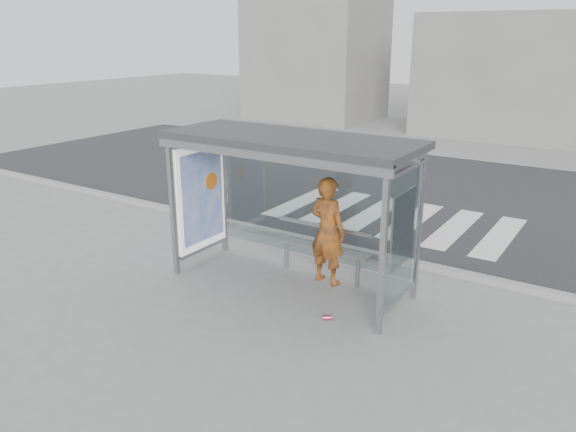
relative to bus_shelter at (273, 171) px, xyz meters
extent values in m
plane|color=gray|center=(0.37, -0.06, -1.98)|extent=(80.00, 80.00, 0.00)
cube|color=#242326|center=(0.37, 6.94, -1.98)|extent=(30.00, 10.00, 0.01)
cube|color=gray|center=(0.37, 1.89, -1.92)|extent=(30.00, 0.18, 0.12)
cube|color=silver|center=(-2.13, 4.44, -1.98)|extent=(0.55, 3.00, 0.00)
cube|color=silver|center=(-1.13, 4.44, -1.98)|extent=(0.55, 3.00, 0.00)
cube|color=silver|center=(-0.13, 4.44, -1.98)|extent=(0.55, 3.00, 0.00)
cube|color=silver|center=(0.87, 4.44, -1.98)|extent=(0.55, 3.00, 0.00)
cube|color=silver|center=(1.87, 4.44, -1.98)|extent=(0.55, 3.00, 0.00)
cube|color=silver|center=(2.87, 4.44, -1.98)|extent=(0.55, 3.00, 0.00)
cube|color=gray|center=(-1.63, -0.76, -0.73)|extent=(0.08, 0.08, 2.50)
cube|color=gray|center=(2.37, -0.76, -0.73)|extent=(0.08, 0.08, 2.50)
cube|color=gray|center=(-1.63, 0.64, -0.73)|extent=(0.08, 0.08, 2.50)
cube|color=gray|center=(2.37, 0.64, -0.73)|extent=(0.08, 0.08, 2.50)
cube|color=#2D2D30|center=(0.37, -0.06, 0.58)|extent=(4.25, 1.65, 0.12)
cube|color=gray|center=(0.37, -0.82, 0.47)|extent=(4.25, 0.06, 0.18)
cube|color=white|center=(0.37, 0.64, -0.68)|extent=(3.80, 0.02, 2.00)
cube|color=white|center=(-1.63, -0.06, -0.68)|extent=(0.15, 1.25, 2.00)
cube|color=blue|center=(-1.54, -0.06, -0.68)|extent=(0.01, 1.10, 1.70)
cylinder|color=#D56312|center=(-1.53, 0.19, -0.43)|extent=(0.02, 0.32, 0.32)
cube|color=white|center=(2.37, -0.06, -0.68)|extent=(0.03, 1.25, 2.00)
cube|color=beige|center=(2.34, -0.01, -0.58)|extent=(0.03, 0.86, 1.16)
cube|color=slate|center=(-9.63, 17.94, 1.02)|extent=(6.00, 5.00, 6.00)
cube|color=slate|center=(0.37, 17.94, 0.52)|extent=(8.00, 5.00, 5.00)
imported|color=red|center=(0.85, 0.40, -1.03)|extent=(0.76, 0.56, 1.91)
cube|color=slate|center=(0.67, 0.51, -1.41)|extent=(1.88, 0.23, 0.05)
cylinder|color=slate|center=(-0.06, 0.51, -1.71)|extent=(0.07, 0.07, 0.55)
cylinder|color=slate|center=(1.40, 0.51, -1.71)|extent=(0.07, 0.07, 0.55)
cube|color=slate|center=(0.67, 0.60, -1.04)|extent=(1.88, 0.04, 0.06)
cylinder|color=#CF3C70|center=(1.54, -0.80, -1.95)|extent=(0.15, 0.14, 0.07)
camera|label=1|loc=(5.22, -7.58, 2.19)|focal=35.00mm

